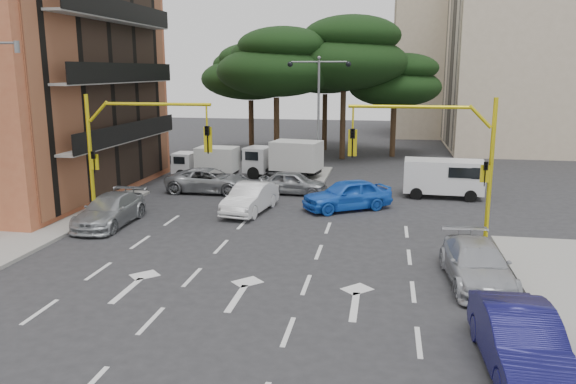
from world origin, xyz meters
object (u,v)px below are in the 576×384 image
signal_mast_right (445,151)px  car_silver_parked (477,264)px  car_blue_compact (347,195)px  car_white_hatch (250,198)px  car_silver_cross_a (210,180)px  car_silver_cross_b (293,183)px  signal_mast_left (127,143)px  car_navy_parked (520,341)px  van_white (443,178)px  street_lamp_center (319,95)px  box_truck_a (206,163)px  car_silver_wagon (110,210)px  box_truck_b (283,160)px

signal_mast_right → car_silver_parked: 5.49m
car_blue_compact → car_white_hatch: bearing=-105.4°
car_silver_cross_a → car_silver_cross_b: car_silver_cross_a is taller
signal_mast_left → car_silver_cross_b: size_ratio=1.52×
car_white_hatch → car_silver_parked: bearing=-31.4°
car_navy_parked → van_white: 19.00m
car_navy_parked → car_silver_parked: (-0.16, 5.63, -0.07)m
street_lamp_center → car_silver_cross_b: street_lamp_center is taller
car_silver_cross_b → car_white_hatch: bearing=166.8°
signal_mast_right → car_silver_parked: size_ratio=1.25×
car_silver_cross_b → car_silver_parked: (8.34, -12.71, 0.02)m
car_silver_cross_a → car_silver_cross_b: 4.90m
car_silver_cross_b → box_truck_a: 7.42m
car_silver_wagon → box_truck_b: (5.83, 12.64, 0.56)m
box_truck_a → car_silver_cross_a: bearing=-157.1°
car_silver_cross_b → signal_mast_right: bearing=-133.8°
street_lamp_center → car_blue_compact: (2.59, -8.89, -4.64)m
car_white_hatch → street_lamp_center: bearing=86.5°
car_silver_cross_a → van_white: size_ratio=1.17×
car_silver_wagon → signal_mast_left: bearing=-14.8°
van_white → box_truck_b: 10.65m
signal_mast_left → car_white_hatch: bearing=38.6°
car_silver_wagon → car_silver_cross_b: size_ratio=1.21×
car_blue_compact → box_truck_a: 11.95m
signal_mast_left → car_silver_parked: signal_mast_left is taller
car_silver_parked → box_truck_a: box_truck_a is taller
car_blue_compact → car_navy_parked: size_ratio=1.00×
signal_mast_left → car_blue_compact: bearing=28.6°
signal_mast_left → box_truck_a: size_ratio=1.40×
car_blue_compact → van_white: van_white is taller
signal_mast_right → car_white_hatch: signal_mast_right is taller
car_silver_wagon → car_silver_cross_b: 10.80m
street_lamp_center → van_white: (7.71, -5.04, -4.35)m
car_silver_wagon → car_silver_cross_a: size_ratio=0.95×
street_lamp_center → box_truck_b: 4.82m
car_navy_parked → car_silver_cross_b: bearing=112.2°
van_white → signal_mast_right: bearing=-2.8°
signal_mast_right → signal_mast_left: (-13.61, 0.00, 0.00)m
car_silver_cross_a → box_truck_a: box_truck_a is taller
car_silver_cross_a → box_truck_a: 4.37m
car_blue_compact → box_truck_b: 9.17m
signal_mast_right → car_silver_parked: signal_mast_right is taller
car_white_hatch → car_silver_cross_a: car_white_hatch is taller
street_lamp_center → car_silver_parked: street_lamp_center is taller
car_blue_compact → car_silver_cross_a: 8.69m
car_white_hatch → van_white: (9.87, 5.26, 0.35)m
car_silver_wagon → car_silver_parked: size_ratio=1.00×
signal_mast_right → van_white: bearing=84.3°
car_white_hatch → car_silver_cross_b: size_ratio=1.12×
signal_mast_right → car_silver_parked: bearing=-79.8°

